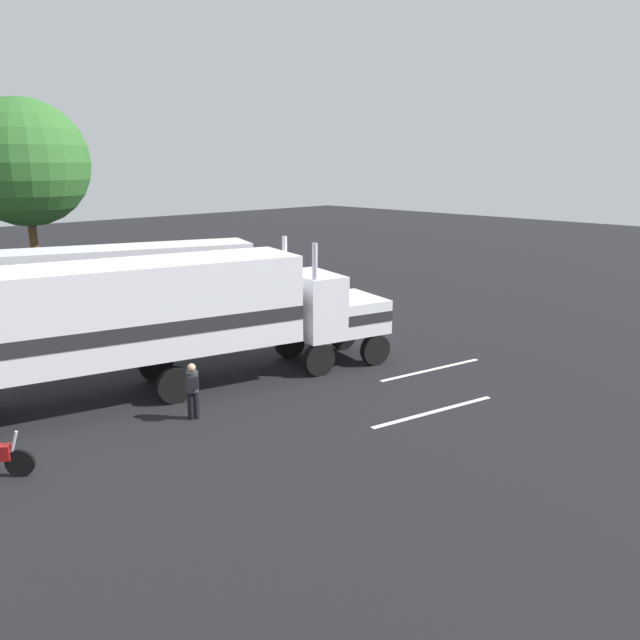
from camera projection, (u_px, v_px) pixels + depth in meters
The scene contains 7 objects.
ground_plane at pixel (327, 358), 22.50m from camera, with size 120.00×120.00×0.00m, color black.
lane_stripe_near at pixel (431, 370), 21.19m from camera, with size 4.40×0.16×0.01m, color silver.
lane_stripe_mid at pixel (434, 412), 17.61m from camera, with size 4.40×0.16×0.01m, color silver.
semi_truck at pixel (164, 313), 18.69m from camera, with size 14.32×6.09×4.50m.
person_bystander at pixel (193, 389), 16.92m from camera, with size 0.41×0.48×1.63m.
parked_bus at pixel (128, 276), 27.33m from camera, with size 11.21×6.18×3.40m.
tree_left at pixel (25, 163), 32.08m from camera, with size 6.67×6.67×10.35m.
Camera 1 is at (-15.13, -15.19, 6.98)m, focal length 34.17 mm.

